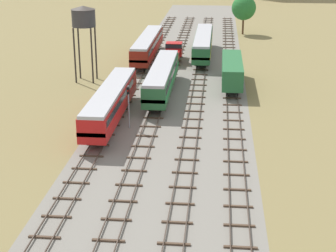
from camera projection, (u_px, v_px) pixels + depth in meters
ground_plane at (182, 84)px, 78.15m from camera, size 480.00×480.00×0.00m
ballast_bed at (182, 84)px, 78.15m from camera, size 18.15×176.00×0.01m
track_far_left at (135, 80)px, 79.67m from camera, size 2.40×126.00×0.29m
track_left at (167, 81)px, 79.25m from camera, size 2.40×126.00×0.29m
track_centre_left at (199, 82)px, 78.83m from camera, size 2.40×126.00×0.29m
track_centre at (231, 83)px, 78.41m from camera, size 2.40×126.00×0.29m
diesel_railcar_far_left_nearest at (111, 101)px, 61.74m from camera, size 2.96×20.50×3.80m
diesel_railcar_left_near at (162, 77)px, 72.03m from camera, size 2.96×20.50×3.80m
freight_boxcar_centre_mid at (232, 70)px, 76.13m from camera, size 2.87×14.00×3.60m
shunter_loco_left_midfar at (174, 50)px, 90.76m from camera, size 2.74×8.46×3.10m
passenger_coach_far_left_far at (148, 44)px, 92.25m from camera, size 2.96×22.00×3.80m
passenger_coach_centre_left_farther at (203, 42)px, 93.93m from camera, size 2.96×22.00×3.80m
water_tower at (84, 18)px, 76.82m from camera, size 3.55×3.55×10.99m
signal_post_nearest at (128, 101)px, 59.74m from camera, size 0.28×0.47×4.93m
lineside_tree_0 at (244, 8)px, 113.85m from camera, size 5.15×5.15×8.18m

